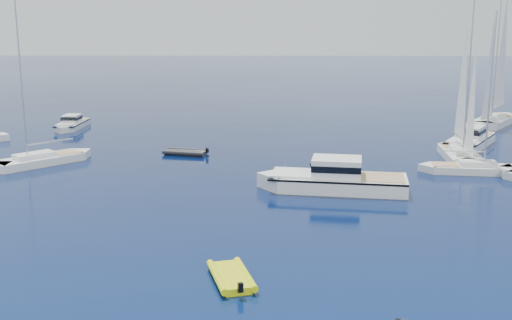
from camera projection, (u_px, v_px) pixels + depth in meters
The scene contains 9 objects.
motor_cruiser_centre at pixel (333, 190), 47.55m from camera, with size 3.72×12.16×3.19m, color white, non-canonical shape.
motor_cruiser_distant at pixel (469, 147), 63.60m from camera, with size 3.16×10.31×2.71m, color white, non-canonical shape.
motor_cruiser_horizon at pixel (72, 128), 74.35m from camera, with size 2.40×7.84×2.06m, color silver, non-canonical shape.
sailboat_mid_l at pixel (40, 164), 55.90m from camera, with size 2.79×10.75×15.80m, color white, non-canonical shape.
sailboat_centre at pixel (472, 173), 52.92m from camera, with size 2.44×9.39×13.80m, color silver, non-canonical shape.
sailboat_sails_r at pixel (460, 159), 57.99m from camera, with size 2.85×10.96×16.11m, color silver, non-canonical shape.
sailboat_sails_far at pixel (494, 124), 77.09m from camera, with size 3.23×12.42×18.25m, color silver, non-canonical shape.
tender_yellow at pixel (231, 281), 31.04m from camera, with size 2.16×4.00×0.95m, color #DFE90D, non-canonical shape.
tender_grey_far at pixel (186, 154), 60.01m from camera, with size 2.29×4.30×0.95m, color black, non-canonical shape.
Camera 1 is at (-2.07, -24.28, 12.65)m, focal length 44.09 mm.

